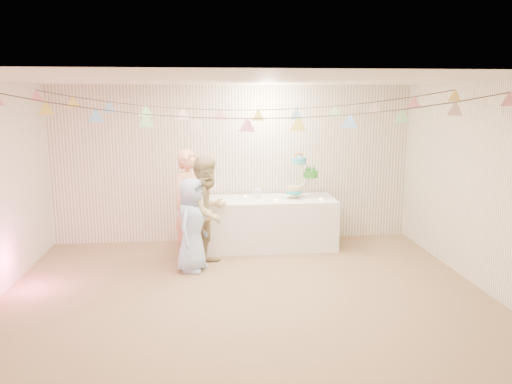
{
  "coord_description": "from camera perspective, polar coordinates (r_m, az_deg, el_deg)",
  "views": [
    {
      "loc": [
        -0.47,
        -5.76,
        2.43
      ],
      "look_at": [
        0.2,
        0.8,
        1.15
      ],
      "focal_mm": 35.0,
      "sensor_mm": 36.0,
      "label": 1
    }
  ],
  "objects": [
    {
      "name": "floor",
      "position": [
        6.26,
        -1.1,
        -11.83
      ],
      "size": [
        6.0,
        6.0,
        0.0
      ],
      "primitive_type": "plane",
      "color": "#836447",
      "rests_on": "ground"
    },
    {
      "name": "ceiling",
      "position": [
        5.78,
        -1.2,
        12.68
      ],
      "size": [
        6.0,
        6.0,
        0.0
      ],
      "primitive_type": "plane",
      "color": "silver",
      "rests_on": "ground"
    },
    {
      "name": "back_wall",
      "position": [
        8.35,
        -2.55,
        3.2
      ],
      "size": [
        6.0,
        6.0,
        0.0
      ],
      "primitive_type": "plane",
      "color": "white",
      "rests_on": "ground"
    },
    {
      "name": "front_wall",
      "position": [
        3.48,
        2.24,
        -7.96
      ],
      "size": [
        6.0,
        6.0,
        0.0
      ],
      "primitive_type": "plane",
      "color": "white",
      "rests_on": "ground"
    },
    {
      "name": "right_wall",
      "position": [
        6.81,
        24.88,
        0.42
      ],
      "size": [
        5.0,
        5.0,
        0.0
      ],
      "primitive_type": "plane",
      "color": "white",
      "rests_on": "ground"
    },
    {
      "name": "table",
      "position": [
        8.08,
        1.38,
        -3.55
      ],
      "size": [
        2.14,
        0.86,
        0.8
      ],
      "primitive_type": "cube",
      "color": "white",
      "rests_on": "floor"
    },
    {
      "name": "cake_stand",
      "position": [
        8.07,
        5.24,
        1.39
      ],
      "size": [
        0.61,
        0.36,
        0.68
      ],
      "primitive_type": null,
      "color": "silver",
      "rests_on": "table"
    },
    {
      "name": "cake_bottom",
      "position": [
        8.04,
        4.24,
        -0.48
      ],
      "size": [
        0.31,
        0.31,
        0.15
      ],
      "primitive_type": null,
      "color": "#25AFAD",
      "rests_on": "cake_stand"
    },
    {
      "name": "cake_middle",
      "position": [
        8.19,
        6.36,
        1.62
      ],
      "size": [
        0.27,
        0.27,
        0.22
      ],
      "primitive_type": null,
      "color": "#27851D",
      "rests_on": "cake_stand"
    },
    {
      "name": "cake_top_tier",
      "position": [
        7.99,
        4.89,
        3.37
      ],
      "size": [
        0.25,
        0.25,
        0.19
      ],
      "primitive_type": null,
      "color": "#3FA9C7",
      "rests_on": "cake_stand"
    },
    {
      "name": "platter",
      "position": [
        7.91,
        -2.31,
        -1.22
      ],
      "size": [
        0.31,
        0.31,
        0.02
      ],
      "primitive_type": "cylinder",
      "color": "white",
      "rests_on": "table"
    },
    {
      "name": "posy",
      "position": [
        8.02,
        0.2,
        -0.52
      ],
      "size": [
        0.14,
        0.14,
        0.16
      ],
      "primitive_type": null,
      "color": "white",
      "rests_on": "table"
    },
    {
      "name": "person_adult_a",
      "position": [
        7.44,
        -7.55,
        -1.51
      ],
      "size": [
        0.71,
        0.71,
        1.66
      ],
      "primitive_type": "imported",
      "rotation": [
        0.0,
        0.0,
        0.79
      ],
      "color": "#F2A67E",
      "rests_on": "floor"
    },
    {
      "name": "person_adult_b",
      "position": [
        7.16,
        -5.54,
        -2.25
      ],
      "size": [
        0.95,
        0.98,
        1.59
      ],
      "primitive_type": "imported",
      "rotation": [
        0.0,
        0.0,
        0.91
      ],
      "color": "tan",
      "rests_on": "floor"
    },
    {
      "name": "person_child",
      "position": [
        6.99,
        -7.36,
        -3.75
      ],
      "size": [
        0.64,
        0.76,
        1.32
      ],
      "primitive_type": "imported",
      "rotation": [
        0.0,
        0.0,
        1.17
      ],
      "color": "#A0B7E3",
      "rests_on": "floor"
    },
    {
      "name": "bunting_back",
      "position": [
        6.87,
        -1.94,
        10.32
      ],
      "size": [
        5.6,
        1.1,
        0.4
      ],
      "primitive_type": null,
      "color": "pink",
      "rests_on": "ceiling"
    },
    {
      "name": "bunting_front",
      "position": [
        5.58,
        -1.02,
        9.86
      ],
      "size": [
        5.6,
        0.9,
        0.36
      ],
      "primitive_type": null,
      "color": "#72A5E5",
      "rests_on": "ceiling"
    },
    {
      "name": "tealight_0",
      "position": [
        7.78,
        -4.32,
        -0.99
      ],
      "size": [
        0.04,
        0.04,
        0.03
      ],
      "primitive_type": "cylinder",
      "color": "#FFD88C",
      "rests_on": "table"
    },
    {
      "name": "tealight_1",
      "position": [
        8.13,
        -1.21,
        -0.45
      ],
      "size": [
        0.04,
        0.04,
        0.03
      ],
      "primitive_type": "cylinder",
      "color": "#FFD88C",
      "rests_on": "table"
    },
    {
      "name": "tealight_2",
      "position": [
        7.79,
        2.33,
        -0.96
      ],
      "size": [
        0.04,
        0.04,
        0.03
      ],
      "primitive_type": "cylinder",
      "color": "#FFD88C",
      "rests_on": "table"
    },
    {
      "name": "tealight_3",
      "position": [
        8.25,
        3.62,
        -0.3
      ],
      "size": [
        0.04,
        0.04,
        0.03
      ],
      "primitive_type": "cylinder",
      "color": "#FFD88C",
      "rests_on": "table"
    },
    {
      "name": "tealight_4",
      "position": [
        7.96,
        7.43,
        -0.79
      ],
      "size": [
        0.04,
        0.04,
        0.03
      ],
      "primitive_type": "cylinder",
      "color": "#FFD88C",
      "rests_on": "table"
    }
  ]
}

